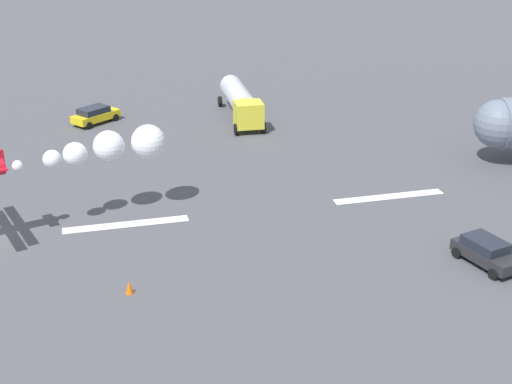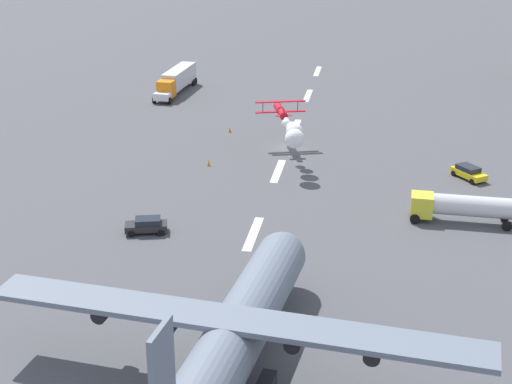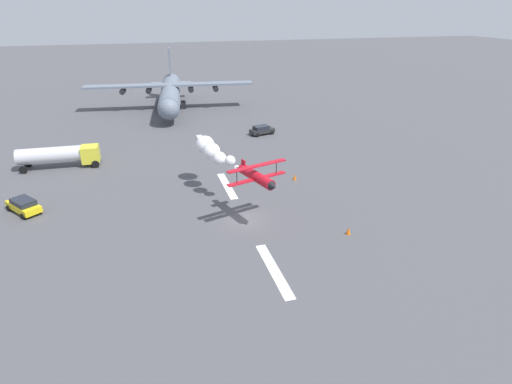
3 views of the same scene
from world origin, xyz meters
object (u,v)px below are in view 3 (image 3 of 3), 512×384
(stunt_biplane_red, at_px, (220,155))
(traffic_cone_near, at_px, (348,231))
(cargo_transport_plane, at_px, (170,94))
(traffic_cone_far, at_px, (295,177))
(airport_staff_sedan, at_px, (24,205))
(followme_car_yellow, at_px, (262,130))
(fuel_tanker_truck, at_px, (60,155))

(stunt_biplane_red, bearing_deg, traffic_cone_near, -141.66)
(cargo_transport_plane, xyz_separation_m, traffic_cone_far, (-42.06, -11.24, -2.99))
(airport_staff_sedan, bearing_deg, followme_car_yellow, -57.64)
(stunt_biplane_red, distance_m, fuel_tanker_truck, 23.92)
(fuel_tanker_truck, relative_size, followme_car_yellow, 2.34)
(airport_staff_sedan, relative_size, traffic_cone_near, 6.13)
(cargo_transport_plane, bearing_deg, followme_car_yellow, -149.37)
(stunt_biplane_red, bearing_deg, followme_car_yellow, -27.75)
(stunt_biplane_red, bearing_deg, traffic_cone_far, -80.36)
(followme_car_yellow, distance_m, traffic_cone_far, 20.19)
(followme_car_yellow, height_order, airport_staff_sedan, same)
(cargo_transport_plane, distance_m, traffic_cone_far, 43.64)
(airport_staff_sedan, xyz_separation_m, traffic_cone_far, (0.40, -30.62, -0.44))
(cargo_transport_plane, distance_m, followme_car_yellow, 25.64)
(traffic_cone_near, distance_m, traffic_cone_far, 14.05)
(cargo_transport_plane, height_order, airport_staff_sedan, cargo_transport_plane)
(cargo_transport_plane, xyz_separation_m, fuel_tanker_truck, (-29.36, 17.36, -1.61))
(traffic_cone_far, bearing_deg, stunt_biplane_red, 99.64)
(stunt_biplane_red, relative_size, traffic_cone_near, 20.94)
(traffic_cone_near, bearing_deg, cargo_transport_plane, 11.45)
(followme_car_yellow, bearing_deg, cargo_transport_plane, 30.63)
(traffic_cone_far, bearing_deg, cargo_transport_plane, 14.96)
(airport_staff_sedan, height_order, traffic_cone_far, airport_staff_sedan)
(cargo_transport_plane, distance_m, airport_staff_sedan, 46.75)
(cargo_transport_plane, relative_size, traffic_cone_near, 45.54)
(stunt_biplane_red, height_order, airport_staff_sedan, stunt_biplane_red)
(airport_staff_sedan, height_order, traffic_cone_near, airport_staff_sedan)
(followme_car_yellow, relative_size, airport_staff_sedan, 0.96)
(cargo_transport_plane, xyz_separation_m, airport_staff_sedan, (-42.47, 19.38, -2.55))
(fuel_tanker_truck, relative_size, traffic_cone_far, 13.69)
(fuel_tanker_truck, xyz_separation_m, followme_car_yellow, (7.41, -30.35, -0.94))
(traffic_cone_far, bearing_deg, airport_staff_sedan, 90.76)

